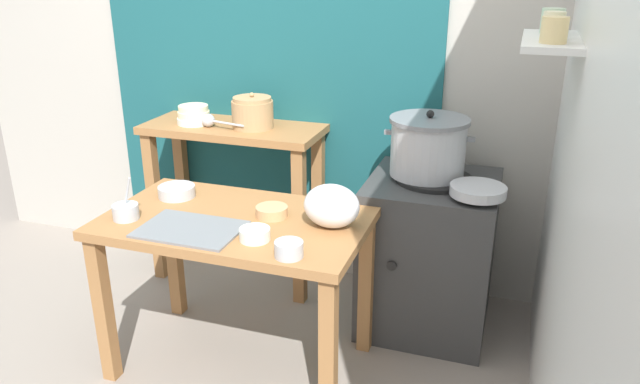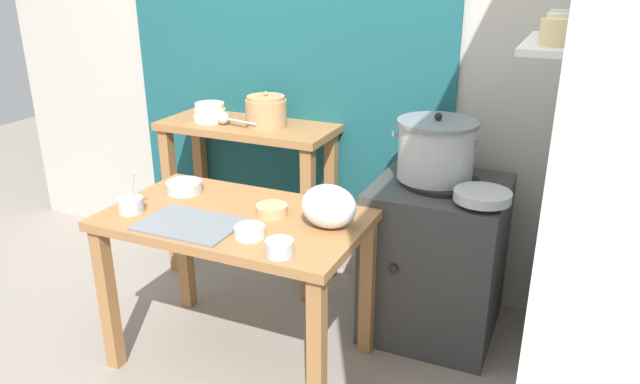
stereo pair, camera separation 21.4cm
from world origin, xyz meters
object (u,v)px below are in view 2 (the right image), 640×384
prep_table (237,238)px  prep_bowl_1 (131,204)px  back_shelf_table (249,163)px  prep_bowl_4 (279,247)px  serving_tray (190,224)px  plastic_bag (329,206)px  clay_pot (266,111)px  steamer_pot (436,149)px  bowl_stack_enamel (210,112)px  stove_block (436,258)px  prep_bowl_3 (250,231)px  wide_pan (482,196)px  ladle (225,118)px  prep_bowl_0 (184,186)px  prep_bowl_2 (272,209)px

prep_table → prep_bowl_1: size_ratio=6.02×
back_shelf_table → prep_bowl_4: (0.71, -0.99, 0.07)m
prep_table → serving_tray: (-0.11, -0.17, 0.12)m
plastic_bag → prep_bowl_1: size_ratio=1.25×
prep_bowl_1 → clay_pot: bearing=78.7°
steamer_pot → bowl_stack_enamel: (-1.27, 0.08, 0.03)m
prep_bowl_1 → stove_block: bearing=33.2°
prep_bowl_3 → serving_tray: bearing=-179.4°
stove_block → bowl_stack_enamel: (-1.31, 0.10, 0.56)m
back_shelf_table → wide_pan: (1.31, -0.30, 0.12)m
back_shelf_table → steamer_pot: steamer_pot is taller
stove_block → ladle: ladle is taller
prep_table → serving_tray: serving_tray is taller
prep_table → prep_bowl_0: (-0.36, 0.13, 0.14)m
serving_tray → prep_bowl_0: (-0.24, 0.30, 0.02)m
bowl_stack_enamel → prep_bowl_4: size_ratio=1.70×
prep_bowl_3 → prep_bowl_1: bearing=178.7°
stove_block → steamer_pot: size_ratio=1.88×
back_shelf_table → prep_bowl_1: bearing=-93.7°
steamer_pot → wide_pan: steamer_pot is taller
prep_bowl_3 → wide_pan: bearing=37.5°
bowl_stack_enamel → clay_pot: bearing=4.8°
back_shelf_table → bowl_stack_enamel: size_ratio=5.34×
prep_table → bowl_stack_enamel: (-0.58, 0.70, 0.34)m
prep_table → ladle: ladle is taller
stove_block → prep_bowl_1: (-1.15, -0.76, 0.37)m
ladle → prep_bowl_1: bearing=-87.2°
prep_table → serving_tray: 0.23m
stove_block → plastic_bag: (-0.32, -0.56, 0.43)m
steamer_pot → ladle: (-1.15, 0.05, 0.02)m
clay_pot → wide_pan: bearing=-14.3°
prep_bowl_4 → prep_bowl_1: bearing=172.5°
bowl_stack_enamel → prep_bowl_3: (0.74, -0.87, -0.20)m
prep_bowl_4 → wide_pan: bearing=48.6°
prep_bowl_4 → stove_block: bearing=65.5°
prep_bowl_1 → back_shelf_table: bearing=86.3°
clay_pot → back_shelf_table: bearing=-180.0°
wide_pan → prep_bowl_1: size_ratio=1.32×
stove_block → ladle: (-1.19, 0.07, 0.55)m
ladle → prep_bowl_3: size_ratio=2.22×
plastic_bag → steamer_pot: bearing=63.7°
prep_bowl_3 → prep_bowl_2: bearing=96.7°
back_shelf_table → serving_tray: bearing=-74.4°
wide_pan → prep_bowl_0: (-1.30, -0.30, -0.05)m
ladle → plastic_bag: 1.08m
prep_bowl_2 → back_shelf_table: bearing=127.0°
prep_bowl_2 → serving_tray: bearing=-137.2°
plastic_bag → prep_bowl_3: (-0.24, -0.21, -0.06)m
prep_bowl_1 → prep_bowl_3: prep_bowl_1 is taller
serving_tray → prep_bowl_4: size_ratio=3.78×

